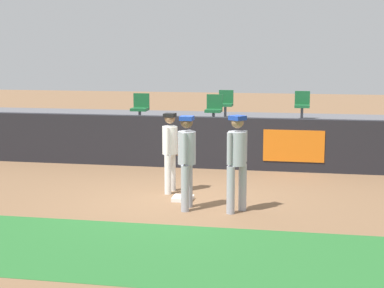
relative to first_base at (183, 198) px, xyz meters
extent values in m
plane|color=brown|center=(-0.05, -0.02, -0.04)|extent=(60.00, 60.00, 0.00)
cube|color=#26662B|center=(-0.05, -3.14, -0.04)|extent=(18.00, 2.80, 0.01)
cube|color=white|center=(0.00, 0.00, 0.00)|extent=(0.40, 0.40, 0.08)
cylinder|color=white|center=(-0.39, 0.77, 0.38)|extent=(0.14, 0.14, 0.84)
cylinder|color=white|center=(-0.42, 0.47, 0.38)|extent=(0.14, 0.14, 0.84)
cylinder|color=white|center=(-0.40, 0.62, 1.09)|extent=(0.35, 0.35, 0.59)
sphere|color=#8C6647|center=(-0.40, 0.62, 1.55)|extent=(0.22, 0.22, 0.22)
cube|color=black|center=(-0.40, 0.62, 1.62)|extent=(0.25, 0.25, 0.08)
cylinder|color=white|center=(-0.38, 0.81, 1.11)|extent=(0.09, 0.09, 0.55)
cylinder|color=white|center=(-0.42, 0.43, 1.11)|extent=(0.09, 0.09, 0.55)
ellipsoid|color=brown|center=(-0.29, 0.81, 0.87)|extent=(0.14, 0.21, 0.28)
cylinder|color=#9EA3AD|center=(1.27, -0.54, 0.41)|extent=(0.15, 0.15, 0.90)
cylinder|color=#9EA3AD|center=(1.07, -0.81, 0.41)|extent=(0.15, 0.15, 0.90)
cylinder|color=#9EA3AD|center=(1.17, -0.67, 1.17)|extent=(0.48, 0.48, 0.63)
sphere|color=#8C6647|center=(1.17, -0.67, 1.67)|extent=(0.23, 0.23, 0.23)
cube|color=#193899|center=(1.17, -0.67, 1.74)|extent=(0.34, 0.34, 0.08)
cylinder|color=#9EA3AD|center=(1.29, -0.51, 1.19)|extent=(0.09, 0.09, 0.59)
cylinder|color=#9EA3AD|center=(1.04, -0.84, 1.19)|extent=(0.09, 0.09, 0.59)
cylinder|color=#9EA3AD|center=(0.22, -0.50, 0.40)|extent=(0.15, 0.15, 0.88)
cylinder|color=#9EA3AD|center=(0.21, -0.82, 0.40)|extent=(0.15, 0.15, 0.88)
cylinder|color=#9EA3AD|center=(0.21, -0.66, 1.15)|extent=(0.35, 0.35, 0.62)
sphere|color=brown|center=(0.21, -0.66, 1.64)|extent=(0.23, 0.23, 0.23)
cube|color=#193899|center=(0.21, -0.66, 1.71)|extent=(0.25, 0.25, 0.08)
cylinder|color=#9EA3AD|center=(0.22, -0.45, 1.17)|extent=(0.09, 0.09, 0.58)
cylinder|color=#9EA3AD|center=(0.21, -0.86, 1.17)|extent=(0.09, 0.09, 0.58)
cube|color=black|center=(-0.05, 3.39, 0.62)|extent=(18.00, 0.24, 1.32)
cube|color=orange|center=(2.13, 3.27, 0.62)|extent=(1.50, 0.02, 0.79)
cube|color=#59595E|center=(-0.05, 5.96, 0.43)|extent=(18.00, 4.80, 0.94)
cylinder|color=#4C4C51|center=(2.29, 6.56, 1.10)|extent=(0.08, 0.08, 0.40)
cube|color=#19592D|center=(2.29, 6.56, 1.30)|extent=(0.45, 0.44, 0.08)
cube|color=#19592D|center=(2.29, 6.75, 1.54)|extent=(0.45, 0.06, 0.40)
cylinder|color=#4C4C51|center=(-0.11, 4.76, 1.10)|extent=(0.08, 0.08, 0.40)
cube|color=#19592D|center=(-0.11, 4.76, 1.30)|extent=(0.44, 0.44, 0.08)
cube|color=#19592D|center=(-0.11, 4.95, 1.54)|extent=(0.44, 0.06, 0.40)
cylinder|color=#4C4C51|center=(-0.02, 6.56, 1.10)|extent=(0.08, 0.08, 0.40)
cube|color=#19592D|center=(-0.02, 6.56, 1.30)|extent=(0.44, 0.44, 0.08)
cube|color=#19592D|center=(-0.02, 6.75, 1.54)|extent=(0.44, 0.06, 0.40)
cylinder|color=#4C4C51|center=(-2.22, 4.76, 1.10)|extent=(0.08, 0.08, 0.40)
cube|color=#19592D|center=(-2.22, 4.76, 1.30)|extent=(0.46, 0.44, 0.08)
cube|color=#19592D|center=(-2.22, 4.95, 1.54)|extent=(0.46, 0.06, 0.40)
camera|label=1|loc=(2.39, -11.61, 3.00)|focal=56.27mm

